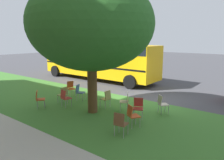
{
  "coord_description": "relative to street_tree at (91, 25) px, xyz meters",
  "views": [
    {
      "loc": [
        -5.3,
        10.5,
        3.4
      ],
      "look_at": [
        2.22,
        0.77,
        1.0
      ],
      "focal_mm": 34.49,
      "sensor_mm": 36.0,
      "label": 1
    }
  ],
  "objects": [
    {
      "name": "chair_7",
      "position": [
        2.49,
        1.17,
        -3.45
      ],
      "size": [
        0.58,
        0.59,
        0.88
      ],
      "color": "#C64C1E",
      "rests_on": "ground"
    },
    {
      "name": "sidewalk_strip",
      "position": [
        -1.27,
        4.13,
        -3.96
      ],
      "size": [
        48.0,
        2.8,
        0.01
      ],
      "primitive_type": "cube",
      "color": "#ADA89E",
      "rests_on": "ground"
    },
    {
      "name": "grass_verge",
      "position": [
        -1.27,
        -0.27,
        -3.96
      ],
      "size": [
        48.0,
        6.0,
        0.01
      ],
      "primitive_type": "cube",
      "color": "#3D752D",
      "rests_on": "ground"
    },
    {
      "name": "school_bus",
      "position": [
        5.19,
        -6.26,
        -2.21
      ],
      "size": [
        10.4,
        2.8,
        2.88
      ],
      "color": "yellow",
      "rests_on": "ground"
    },
    {
      "name": "chair_1",
      "position": [
        -2.65,
        -1.74,
        -3.45
      ],
      "size": [
        0.59,
        0.59,
        0.88
      ],
      "color": "#ADA393",
      "rests_on": "ground"
    },
    {
      "name": "chair_8",
      "position": [
        2.98,
        -1.34,
        -3.45
      ],
      "size": [
        0.53,
        0.52,
        0.88
      ],
      "color": "#C64C1E",
      "rests_on": "ground"
    },
    {
      "name": "street_tree",
      "position": [
        0.0,
        0.0,
        0.0
      ],
      "size": [
        5.46,
        5.46,
        6.0
      ],
      "color": "brown",
      "rests_on": "ground"
    },
    {
      "name": "chair_5",
      "position": [
        -0.1,
        -0.88,
        -3.45
      ],
      "size": [
        0.44,
        0.43,
        0.88
      ],
      "color": "olive",
      "rests_on": "ground"
    },
    {
      "name": "chair_4",
      "position": [
        2.19,
        -0.08,
        -3.45
      ],
      "size": [
        0.43,
        0.42,
        0.88
      ],
      "color": "olive",
      "rests_on": "ground"
    },
    {
      "name": "chair_3",
      "position": [
        1.91,
        -1.0,
        -3.45
      ],
      "size": [
        0.55,
        0.54,
        0.88
      ],
      "color": "#335184",
      "rests_on": "ground"
    },
    {
      "name": "chair_0",
      "position": [
        -2.49,
        1.28,
        -3.45
      ],
      "size": [
        0.47,
        0.48,
        0.88
      ],
      "color": "brown",
      "rests_on": "ground"
    },
    {
      "name": "chair_6",
      "position": [
        1.59,
        0.29,
        -3.45
      ],
      "size": [
        0.47,
        0.48,
        0.88
      ],
      "color": "#B7332D",
      "rests_on": "ground"
    },
    {
      "name": "chair_2",
      "position": [
        -2.06,
        -0.65,
        -3.45
      ],
      "size": [
        0.56,
        0.57,
        0.88
      ],
      "color": "#B7332D",
      "rests_on": "ground"
    },
    {
      "name": "ground",
      "position": [
        -1.27,
        -3.47,
        -3.97
      ],
      "size": [
        80.0,
        80.0,
        0.0
      ],
      "primitive_type": "plane",
      "color": "#424247"
    },
    {
      "name": "chair_10",
      "position": [
        -1.09,
        -1.11,
        -3.45
      ],
      "size": [
        0.58,
        0.58,
        0.88
      ],
      "color": "beige",
      "rests_on": "ground"
    },
    {
      "name": "chair_9",
      "position": [
        -2.39,
        0.33,
        -3.45
      ],
      "size": [
        0.57,
        0.58,
        0.88
      ],
      "color": "#C64C1E",
      "rests_on": "ground"
    }
  ]
}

